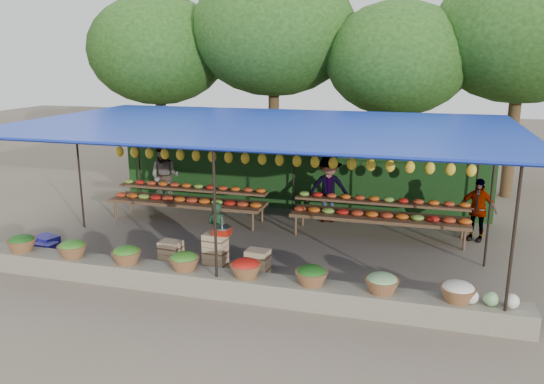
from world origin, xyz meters
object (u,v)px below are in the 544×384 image
(crate_counter, at_px, (214,255))
(blue_crate_back, at_px, (46,249))
(blue_crate_front, at_px, (47,243))
(vendor_seated, at_px, (218,231))
(weighing_scale, at_px, (222,230))

(crate_counter, bearing_deg, blue_crate_back, -176.35)
(blue_crate_back, bearing_deg, blue_crate_front, 130.63)
(vendor_seated, relative_size, blue_crate_front, 2.42)
(vendor_seated, xyz_separation_m, blue_crate_front, (-3.95, -0.51, -0.48))
(crate_counter, distance_m, weighing_scale, 0.58)
(crate_counter, relative_size, vendor_seated, 1.87)
(vendor_seated, bearing_deg, blue_crate_front, 18.66)
(weighing_scale, bearing_deg, blue_crate_back, -176.51)
(crate_counter, bearing_deg, blue_crate_front, 179.35)
(crate_counter, relative_size, blue_crate_front, 4.52)
(weighing_scale, height_order, vendor_seated, vendor_seated)
(crate_counter, height_order, vendor_seated, vendor_seated)
(blue_crate_front, relative_size, blue_crate_back, 1.14)
(blue_crate_front, height_order, blue_crate_back, blue_crate_front)
(vendor_seated, height_order, blue_crate_back, vendor_seated)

